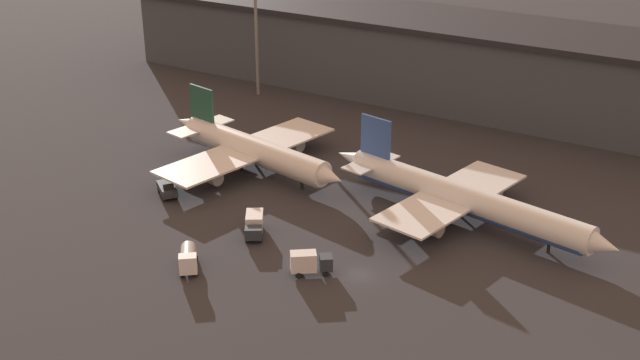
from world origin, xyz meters
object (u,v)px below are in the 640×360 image
Objects in this scene: service_vehicle_0 at (254,224)px; service_vehicle_3 at (310,262)px; service_vehicle_2 at (167,189)px; service_vehicle_1 at (188,258)px; airplane_1 at (461,198)px; airplane_0 at (253,150)px.

service_vehicle_3 is at bearing 34.42° from service_vehicle_0.
service_vehicle_0 reaches higher than service_vehicle_2.
service_vehicle_1 is 24.91m from service_vehicle_2.
service_vehicle_3 is at bearing 21.45° from service_vehicle_2.
service_vehicle_3 is (-11.42, -26.05, -1.93)m from airplane_1.
service_vehicle_2 is 34.78m from service_vehicle_3.
airplane_0 reaches higher than service_vehicle_1.
airplane_1 is 32.19m from service_vehicle_0.
airplane_1 reaches higher than service_vehicle_0.
airplane_0 is 24.45m from service_vehicle_0.
service_vehicle_1 is at bearing 169.87° from service_vehicle_3.
service_vehicle_3 reaches higher than service_vehicle_2.
service_vehicle_2 is (-45.01, -17.06, -2.59)m from airplane_1.
service_vehicle_0 is 1.17× the size of service_vehicle_3.
service_vehicle_2 is at bearing -132.74° from service_vehicle_0.
airplane_1 is 7.43× the size of service_vehicle_0.
airplane_1 reaches higher than service_vehicle_2.
airplane_0 is at bearing 100.63° from service_vehicle_3.
airplane_1 is 8.33× the size of service_vehicle_2.
service_vehicle_0 is at bearing 120.37° from service_vehicle_3.
service_vehicle_2 is (-5.92, -16.18, -2.66)m from airplane_0.
service_vehicle_3 is at bearing -31.37° from airplane_0.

